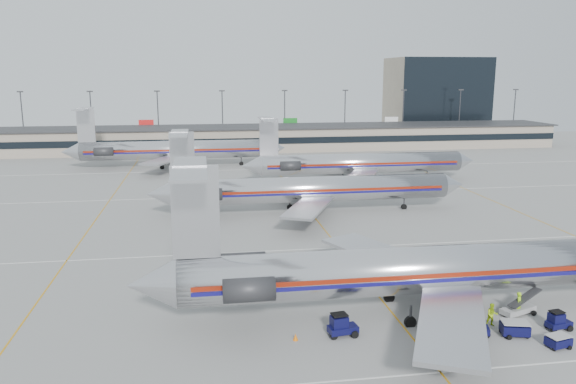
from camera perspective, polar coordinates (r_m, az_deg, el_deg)
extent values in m
plane|color=gray|center=(56.10, 7.71, -8.66)|extent=(260.00, 260.00, 0.00)
cube|color=silver|center=(65.21, 5.21, -5.65)|extent=(160.00, 0.15, 0.02)
cube|color=gray|center=(150.00, -2.95, 5.47)|extent=(160.00, 16.00, 6.00)
cube|color=black|center=(141.97, -2.61, 5.20)|extent=(160.00, 0.20, 1.60)
cube|color=#2D2D30|center=(149.69, -2.97, 6.65)|extent=(162.00, 17.00, 0.30)
cylinder|color=#38383D|center=(169.55, -25.35, 6.62)|extent=(0.30, 0.30, 15.00)
cube|color=#2D2D30|center=(169.19, -25.57, 9.18)|extent=(1.60, 0.40, 0.35)
cylinder|color=#38383D|center=(165.40, -19.32, 6.99)|extent=(0.30, 0.30, 15.00)
cube|color=#2D2D30|center=(165.03, -19.50, 9.61)|extent=(1.60, 0.40, 0.35)
cylinder|color=#38383D|center=(163.15, -13.05, 7.28)|extent=(0.30, 0.30, 15.00)
cube|color=#2D2D30|center=(162.76, -13.17, 9.95)|extent=(1.60, 0.40, 0.35)
cylinder|color=#38383D|center=(162.86, -6.67, 7.50)|extent=(0.30, 0.30, 15.00)
cube|color=#2D2D30|center=(162.47, -6.73, 10.17)|extent=(1.60, 0.40, 0.35)
cylinder|color=#38383D|center=(164.55, -0.34, 7.62)|extent=(0.30, 0.30, 15.00)
cube|color=#2D2D30|center=(164.17, -0.34, 10.27)|extent=(1.60, 0.40, 0.35)
cylinder|color=#38383D|center=(168.16, 5.79, 7.65)|extent=(0.30, 0.30, 15.00)
cube|color=#2D2D30|center=(167.79, 5.85, 10.24)|extent=(1.60, 0.40, 0.35)
cylinder|color=#38383D|center=(173.58, 11.60, 7.60)|extent=(0.30, 0.30, 15.00)
cube|color=#2D2D30|center=(173.22, 11.71, 10.11)|extent=(1.60, 0.40, 0.35)
cylinder|color=#38383D|center=(180.63, 17.01, 7.48)|extent=(0.30, 0.30, 15.00)
cube|color=#2D2D30|center=(180.28, 17.16, 9.89)|extent=(1.60, 0.40, 0.35)
cylinder|color=#38383D|center=(189.14, 21.97, 7.32)|extent=(0.30, 0.30, 15.00)
cube|color=#2D2D30|center=(188.81, 22.15, 9.62)|extent=(1.60, 0.40, 0.35)
cube|color=tan|center=(194.49, 14.77, 9.36)|extent=(30.00, 20.00, 25.00)
cylinder|color=silver|center=(48.63, 14.95, -7.56)|extent=(42.56, 3.94, 3.94)
cone|color=#BABABF|center=(44.90, -13.68, -9.14)|extent=(3.83, 3.94, 3.94)
cube|color=maroon|center=(46.89, 15.93, -8.14)|extent=(40.44, 0.05, 0.37)
cube|color=#110D60|center=(47.03, 15.90, -8.63)|extent=(40.44, 0.05, 0.30)
cube|color=#BABABF|center=(54.79, 9.71, -6.29)|extent=(9.90, 14.43, 0.34)
cube|color=#BABABF|center=(41.90, 16.30, -12.42)|extent=(9.90, 14.43, 0.34)
cube|color=#BABABF|center=(43.07, -9.38, -2.06)|extent=(3.62, 0.27, 7.24)
cube|color=#BABABF|center=(42.39, -9.97, 2.40)|extent=(2.55, 11.17, 0.19)
cylinder|color=#2D2D30|center=(47.57, -4.62, -7.22)|extent=(3.83, 1.81, 1.81)
cylinder|color=#2D2D30|center=(41.89, -3.99, -9.90)|extent=(3.83, 1.81, 1.81)
cylinder|color=#2D2D30|center=(46.31, 12.34, -12.22)|extent=(0.21, 0.21, 1.76)
cylinder|color=#2D2D30|center=(50.71, 10.25, -9.96)|extent=(0.21, 0.21, 1.76)
cylinder|color=silver|center=(80.47, 2.53, 0.28)|extent=(39.45, 3.65, 3.65)
cone|color=silver|center=(87.16, 16.40, 0.70)|extent=(3.16, 3.65, 3.65)
cone|color=#BABABF|center=(79.14, -12.92, -0.21)|extent=(3.55, 3.65, 3.65)
cube|color=maroon|center=(78.68, 2.80, 0.12)|extent=(37.48, 0.05, 0.35)
cube|color=#110D60|center=(78.76, 2.79, -0.16)|extent=(37.48, 0.05, 0.28)
cube|color=#BABABF|center=(86.97, 0.36, 0.50)|extent=(9.17, 13.37, 0.32)
cube|color=#BABABF|center=(73.69, 2.08, -1.58)|extent=(9.17, 13.37, 0.32)
cube|color=#BABABF|center=(78.08, -10.70, 3.59)|extent=(3.35, 0.25, 6.71)
cube|color=#BABABF|center=(77.71, -11.01, 5.88)|extent=(2.37, 10.36, 0.18)
cylinder|color=#2D2D30|center=(81.63, -8.10, 0.55)|extent=(3.55, 1.68, 1.68)
cylinder|color=#2D2D30|center=(76.12, -8.03, -0.26)|extent=(3.55, 1.68, 1.68)
cylinder|color=#2D2D30|center=(84.80, 11.71, -1.18)|extent=(0.20, 0.20, 1.63)
cylinder|color=#2D2D30|center=(78.25, 0.73, -2.02)|extent=(0.20, 0.20, 1.63)
cylinder|color=#2D2D30|center=(82.79, 0.18, -1.25)|extent=(0.20, 0.20, 1.63)
cylinder|color=black|center=(84.90, 11.69, -1.49)|extent=(0.89, 0.30, 0.89)
cylinder|color=silver|center=(104.92, 7.52, 2.91)|extent=(37.63, 3.66, 3.66)
cone|color=silver|center=(112.36, 17.57, 3.04)|extent=(3.17, 3.66, 3.66)
cone|color=#BABABF|center=(101.10, -3.77, 2.65)|extent=(3.57, 3.66, 3.66)
cube|color=maroon|center=(103.16, 7.81, 2.83)|extent=(35.75, 0.05, 0.35)
cube|color=#110D60|center=(103.22, 7.80, 2.61)|extent=(35.75, 0.05, 0.28)
cube|color=#BABABF|center=(111.16, 5.52, 2.94)|extent=(9.21, 13.43, 0.32)
cube|color=#BABABF|center=(97.97, 7.52, 1.69)|extent=(9.21, 13.43, 0.32)
cube|color=#BABABF|center=(100.75, -1.95, 5.62)|extent=(3.37, 0.25, 6.73)
cube|color=#BABABF|center=(100.42, -2.13, 7.41)|extent=(2.38, 10.40, 0.18)
cylinder|color=#2D2D30|center=(104.62, -0.23, 3.15)|extent=(3.57, 1.68, 1.68)
cylinder|color=#2D2D30|center=(99.11, 0.26, 2.66)|extent=(3.57, 1.68, 1.68)
cylinder|color=#2D2D30|center=(109.65, 13.95, 1.64)|extent=(0.20, 0.20, 1.63)
cylinder|color=#2D2D30|center=(102.31, 6.25, 1.21)|extent=(0.20, 0.20, 1.63)
cylinder|color=#2D2D30|center=(106.83, 5.59, 1.67)|extent=(0.20, 0.20, 1.63)
cylinder|color=black|center=(109.73, 13.94, 1.40)|extent=(0.89, 0.30, 0.89)
cylinder|color=silver|center=(123.42, -11.19, 4.22)|extent=(40.21, 3.91, 3.91)
cone|color=silver|center=(124.44, -1.09, 4.51)|extent=(3.39, 3.91, 3.91)
cone|color=#BABABF|center=(126.25, -21.24, 3.81)|extent=(3.81, 3.91, 3.91)
cube|color=maroon|center=(121.45, -11.23, 4.18)|extent=(38.20, 0.05, 0.37)
cube|color=#110D60|center=(121.50, -11.22, 3.98)|extent=(38.20, 0.05, 0.30)
cube|color=#BABABF|center=(130.99, -11.98, 4.15)|extent=(9.84, 14.34, 0.34)
cube|color=#BABABF|center=(116.34, -12.34, 3.20)|extent=(9.84, 14.34, 0.34)
cube|color=#BABABF|center=(124.97, -19.86, 6.40)|extent=(3.60, 0.26, 7.19)
cube|color=#BABABF|center=(124.80, -20.11, 7.94)|extent=(2.54, 11.11, 0.19)
cylinder|color=#2D2D30|center=(127.82, -17.81, 4.28)|extent=(3.81, 1.80, 1.80)
cylinder|color=#2D2D30|center=(121.91, -18.23, 3.91)|extent=(3.81, 1.80, 1.80)
cylinder|color=#2D2D30|center=(124.01, -4.77, 3.12)|extent=(0.21, 0.21, 1.75)
cylinder|color=#2D2D30|center=(121.48, -12.68, 2.69)|extent=(0.21, 0.21, 1.75)
cylinder|color=#2D2D30|center=(126.49, -12.54, 3.05)|extent=(0.21, 0.21, 1.75)
cylinder|color=black|center=(124.09, -4.77, 2.89)|extent=(0.95, 0.32, 0.95)
cube|color=#090933|center=(44.13, 5.60, -13.69)|extent=(2.37, 1.43, 0.51)
cube|color=#090933|center=(43.81, 5.22, -13.01)|extent=(1.35, 1.18, 0.91)
cube|color=black|center=(43.55, 5.24, -12.28)|extent=(1.29, 1.12, 0.08)
cylinder|color=black|center=(44.89, 6.46, -13.64)|extent=(0.57, 0.18, 0.57)
cylinder|color=black|center=(44.01, 6.82, -14.19)|extent=(0.57, 0.18, 0.57)
cylinder|color=black|center=(44.52, 4.38, -13.83)|extent=(0.57, 0.18, 0.57)
cylinder|color=black|center=(43.63, 4.70, -14.39)|extent=(0.57, 0.18, 0.57)
cube|color=#090933|center=(46.17, 18.39, -13.10)|extent=(2.37, 1.65, 0.49)
cube|color=#090933|center=(45.81, 18.11, -12.49)|extent=(1.40, 1.27, 0.88)
cube|color=black|center=(45.57, 18.15, -11.81)|extent=(1.34, 1.21, 0.08)
cylinder|color=black|center=(47.01, 18.97, -13.03)|extent=(0.55, 0.18, 0.55)
cylinder|color=black|center=(46.24, 19.54, -13.51)|extent=(0.55, 0.18, 0.55)
cylinder|color=black|center=(46.34, 17.21, -13.29)|extent=(0.55, 0.18, 0.55)
cylinder|color=black|center=(45.55, 17.76, -13.78)|extent=(0.55, 0.18, 0.55)
cube|color=#090933|center=(49.65, 25.81, -11.98)|extent=(2.04, 1.24, 0.44)
cube|color=#090933|center=(49.31, 25.60, -11.47)|extent=(1.17, 1.02, 0.79)
cube|color=black|center=(49.12, 25.66, -10.90)|extent=(1.12, 0.97, 0.07)
cylinder|color=black|center=(50.45, 26.16, -11.93)|extent=(0.49, 0.16, 0.49)
cylinder|color=black|center=(49.81, 26.75, -12.29)|extent=(0.49, 0.16, 0.49)
cylinder|color=black|center=(49.69, 24.81, -12.16)|extent=(0.49, 0.16, 0.49)
cylinder|color=black|center=(49.04, 25.38, -12.54)|extent=(0.49, 0.16, 0.49)
cube|color=#090933|center=(46.70, 25.77, -13.50)|extent=(1.87, 1.47, 0.61)
cube|color=#949494|center=(46.53, 25.82, -13.01)|extent=(1.87, 1.47, 0.05)
cylinder|color=black|center=(47.52, 26.03, -13.51)|extent=(0.31, 0.12, 0.31)
cylinder|color=black|center=(46.82, 26.71, -13.96)|extent=(0.31, 0.12, 0.31)
cylinder|color=black|center=(46.86, 24.76, -13.75)|extent=(0.31, 0.12, 0.31)
cylinder|color=black|center=(46.15, 25.43, -14.21)|extent=(0.31, 0.12, 0.31)
cube|color=#090933|center=(47.24, 22.04, -12.74)|extent=(2.27, 1.81, 0.74)
cube|color=#949494|center=(47.04, 22.09, -12.15)|extent=(2.27, 1.81, 0.06)
cylinder|color=black|center=(48.21, 22.42, -12.77)|extent=(0.38, 0.15, 0.38)
cylinder|color=black|center=(47.33, 23.15, -13.31)|extent=(0.38, 0.15, 0.38)
cylinder|color=black|center=(47.50, 20.85, -13.03)|extent=(0.38, 0.15, 0.38)
cylinder|color=black|center=(46.60, 21.57, -13.58)|extent=(0.38, 0.15, 0.38)
cube|color=#2D2D30|center=(46.45, 16.53, -13.17)|extent=(2.31, 2.04, 0.34)
cube|color=silver|center=(46.04, 16.61, -12.01)|extent=(1.96, 1.86, 1.71)
cylinder|color=black|center=(47.40, 17.06, -12.88)|extent=(0.27, 0.14, 0.27)
cylinder|color=black|center=(46.29, 17.81, -13.54)|extent=(0.27, 0.14, 0.27)
cylinder|color=black|center=(46.76, 15.25, -13.12)|extent=(0.27, 0.14, 0.27)
cylinder|color=black|center=(45.64, 15.96, -13.81)|extent=(0.27, 0.14, 0.27)
cube|color=#949494|center=(51.32, 22.32, -10.99)|extent=(3.39, 2.16, 0.44)
cube|color=#2D2D30|center=(51.22, 22.93, -9.86)|extent=(3.31, 1.84, 1.14)
cylinder|color=black|center=(52.35, 23.13, -10.82)|extent=(0.44, 0.14, 0.44)
cylinder|color=black|center=(51.60, 23.71, -11.20)|extent=(0.44, 0.14, 0.44)
cylinder|color=black|center=(51.21, 20.90, -11.15)|extent=(0.44, 0.14, 0.44)
cylinder|color=black|center=(50.44, 21.45, -11.55)|extent=(0.44, 0.14, 0.44)
imported|color=#98DD14|center=(50.99, 22.42, -10.44)|extent=(0.85, 0.84, 1.98)
imported|color=#A6CE13|center=(48.15, 20.02, -11.64)|extent=(1.03, 0.87, 1.87)
cone|color=orange|center=(51.97, 26.22, -11.21)|extent=(0.44, 0.44, 0.54)
cone|color=orange|center=(43.42, 0.77, -14.51)|extent=(0.43, 0.43, 0.53)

